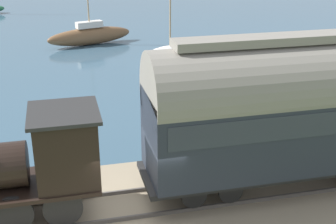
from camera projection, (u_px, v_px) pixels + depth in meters
The scene contains 8 objects.
ground_plane at pixel (136, 220), 14.04m from camera, with size 200.00×200.00×0.00m, color #476033.
harbor_water at pixel (69, 3), 53.01m from camera, with size 80.00×80.00×0.01m.
rail_embankment at pixel (135, 211), 14.14m from camera, with size 5.45×56.00×0.54m.
steam_locomotive at pixel (22, 162), 12.70m from camera, with size 2.03×5.31×3.43m.
passenger_coach at pixel (290, 106), 14.09m from camera, with size 2.51×9.07×4.82m.
sailboat_brown at pixel (90, 35), 34.37m from camera, with size 2.88×6.47×9.18m.
sailboat_white at pixel (170, 56), 28.99m from camera, with size 2.14×3.70×7.36m.
rowboat_far_out at pixel (311, 110), 21.67m from camera, with size 0.95×2.97×0.55m.
Camera 1 is at (-11.71, 1.88, 8.24)m, focal length 50.00 mm.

